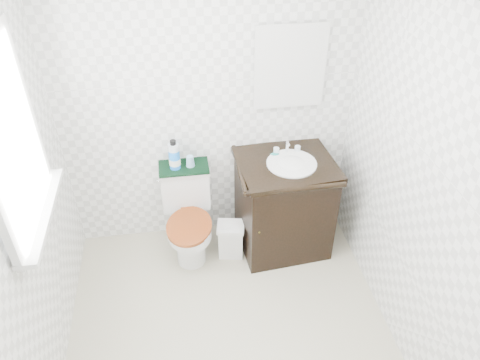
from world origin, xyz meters
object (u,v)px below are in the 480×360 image
object	(u,v)px
toilet	(188,217)
vanity	(284,203)
mouthwash_bottle	(174,156)
cup	(190,161)
trash_bin	(231,239)

from	to	relation	value
toilet	vanity	size ratio (longest dim) A/B	0.78
mouthwash_bottle	toilet	bearing A→B (deg)	-59.81
toilet	mouthwash_bottle	bearing A→B (deg)	120.19
vanity	mouthwash_bottle	distance (m)	0.94
vanity	toilet	bearing A→B (deg)	174.83
toilet	mouthwash_bottle	distance (m)	0.54
toilet	vanity	world-z (taller)	vanity
mouthwash_bottle	cup	xyz separation A→B (m)	(0.11, 0.01, -0.07)
trash_bin	cup	xyz separation A→B (m)	(-0.27, 0.25, 0.62)
toilet	vanity	bearing A→B (deg)	-5.17
trash_bin	cup	distance (m)	0.72
toilet	trash_bin	size ratio (longest dim) A/B	2.34
cup	trash_bin	bearing A→B (deg)	-42.23
mouthwash_bottle	cup	size ratio (longest dim) A/B	2.84
toilet	trash_bin	world-z (taller)	toilet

